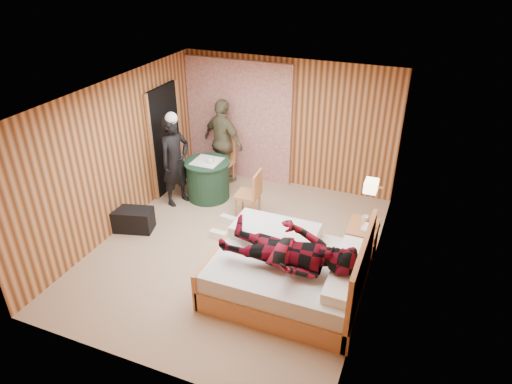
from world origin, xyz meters
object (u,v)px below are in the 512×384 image
at_px(duffel_bag, 132,220).
at_px(man_on_bed, 289,243).
at_px(chair_near, 252,191).
at_px(woman_standing, 175,161).
at_px(wall_lamp, 371,186).
at_px(man_at_table, 223,142).
at_px(bed, 290,273).
at_px(chair_far, 223,158).
at_px(round_table, 208,179).
at_px(nightstand, 361,241).

xyz_separation_m(duffel_bag, man_on_bed, (3.00, -0.74, 0.80)).
xyz_separation_m(chair_near, woman_standing, (-1.49, -0.02, 0.32)).
relative_size(wall_lamp, man_at_table, 0.15).
relative_size(duffel_bag, man_on_bed, 0.39).
height_order(chair_near, man_at_table, man_at_table).
bearing_deg(duffel_bag, bed, -24.90).
relative_size(chair_far, chair_near, 1.04).
height_order(chair_far, man_on_bed, man_on_bed).
bearing_deg(woman_standing, bed, -100.77).
xyz_separation_m(round_table, chair_far, (0.00, 0.68, 0.16)).
relative_size(chair_near, duffel_bag, 1.31).
relative_size(bed, chair_far, 2.23).
bearing_deg(bed, chair_near, 127.20).
relative_size(duffel_bag, man_at_table, 0.40).
distance_m(bed, round_table, 3.04).
distance_m(round_table, chair_far, 0.70).
bearing_deg(bed, woman_standing, 149.36).
bearing_deg(chair_far, man_at_table, 98.41).
distance_m(woman_standing, man_at_table, 1.18).
xyz_separation_m(duffel_bag, man_at_table, (0.68, 2.21, 0.67)).
relative_size(nightstand, chair_far, 0.66).
bearing_deg(woman_standing, chair_near, -69.24).
height_order(duffel_bag, woman_standing, woman_standing).
relative_size(round_table, man_at_table, 0.50).
bearing_deg(duffel_bag, man_on_bed, -29.00).
bearing_deg(chair_near, round_table, -111.12).
distance_m(woman_standing, man_on_bed, 3.33).
bearing_deg(man_at_table, chair_near, 155.11).
bearing_deg(round_table, wall_lamp, -16.21).
bearing_deg(chair_near, bed, 34.77).
xyz_separation_m(wall_lamp, woman_standing, (-3.54, 0.52, -0.46)).
height_order(nightstand, chair_far, chair_far).
distance_m(round_table, man_at_table, 0.86).
bearing_deg(woman_standing, nightstand, -77.82).
relative_size(nightstand, duffel_bag, 0.89).
relative_size(woman_standing, man_on_bed, 0.95).
bearing_deg(woman_standing, duffel_bag, -172.14).
height_order(chair_far, chair_near, chair_far).
distance_m(bed, man_at_table, 3.59).
xyz_separation_m(bed, round_table, (-2.29, 2.00, 0.06)).
bearing_deg(nightstand, man_at_table, 152.83).
relative_size(round_table, chair_far, 0.92).
bearing_deg(man_at_table, woman_standing, 88.84).
distance_m(wall_lamp, round_table, 3.35).
height_order(bed, nightstand, bed).
bearing_deg(man_at_table, wall_lamp, 173.20).
height_order(wall_lamp, man_at_table, man_at_table).
bearing_deg(wall_lamp, chair_near, 165.08).
distance_m(nightstand, duffel_bag, 3.79).
distance_m(nightstand, round_table, 3.17).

